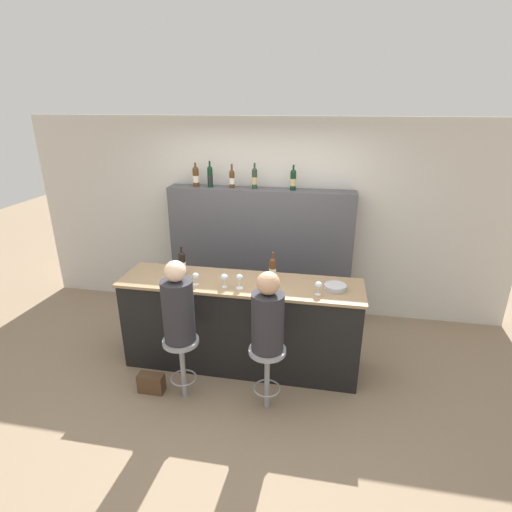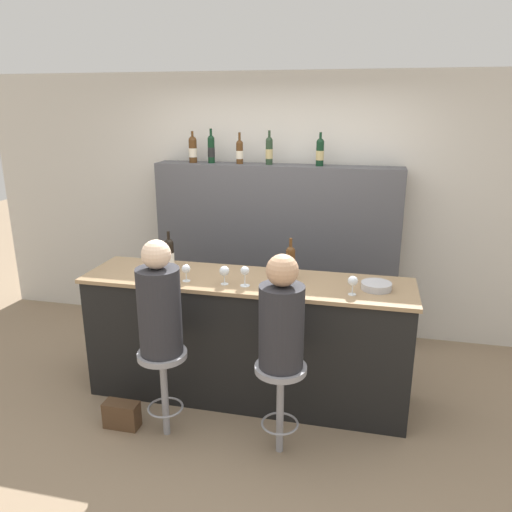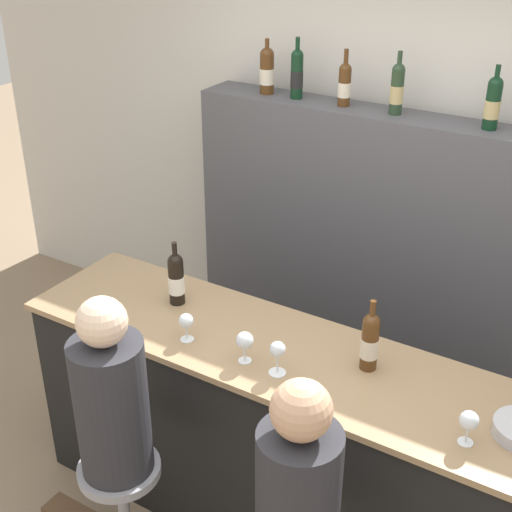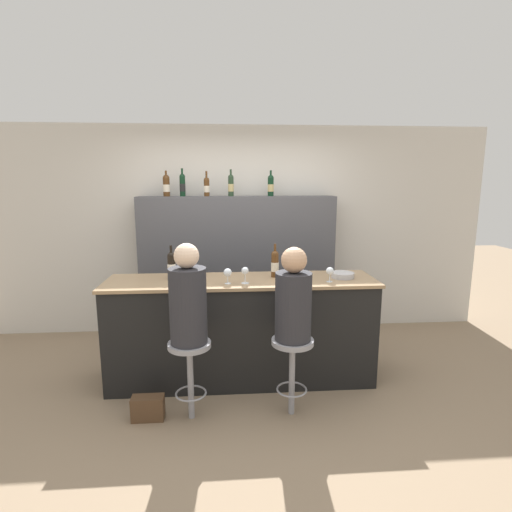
{
  "view_description": "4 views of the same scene",
  "coord_description": "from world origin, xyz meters",
  "px_view_note": "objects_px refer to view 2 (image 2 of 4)",
  "views": [
    {
      "loc": [
        0.85,
        -3.38,
        2.76
      ],
      "look_at": [
        0.16,
        0.34,
        1.29
      ],
      "focal_mm": 28.0,
      "sensor_mm": 36.0,
      "label": 1
    },
    {
      "loc": [
        0.89,
        -3.2,
        2.3
      ],
      "look_at": [
        0.06,
        0.36,
        1.18
      ],
      "focal_mm": 35.0,
      "sensor_mm": 36.0,
      "label": 2
    },
    {
      "loc": [
        1.19,
        -1.9,
        2.78
      ],
      "look_at": [
        -0.16,
        0.28,
        1.44
      ],
      "focal_mm": 50.0,
      "sensor_mm": 36.0,
      "label": 3
    },
    {
      "loc": [
        -0.14,
        -3.36,
        1.93
      ],
      "look_at": [
        0.14,
        0.31,
        1.23
      ],
      "focal_mm": 28.0,
      "sensor_mm": 36.0,
      "label": 4
    }
  ],
  "objects_px": {
    "guest_seated_right": "(282,318)",
    "wine_glass_2": "(245,272)",
    "wine_glass_1": "(224,271)",
    "wine_bottle_backbar_2": "(240,152)",
    "wine_glass_0": "(186,270)",
    "guest_seated_left": "(159,305)",
    "wine_bottle_backbar_3": "(269,150)",
    "wine_bottle_backbar_1": "(211,149)",
    "bar_stool_left": "(163,371)",
    "wine_bottle_backbar_0": "(193,149)",
    "metal_bowl": "(376,286)",
    "wine_glass_3": "(353,281)",
    "wine_bottle_counter_0": "(169,254)",
    "bar_stool_right": "(280,386)",
    "wine_bottle_counter_1": "(290,262)",
    "handbag": "(122,415)",
    "wine_bottle_backbar_4": "(320,152)"
  },
  "relations": [
    {
      "from": "wine_bottle_backbar_1",
      "to": "wine_bottle_backbar_3",
      "type": "height_order",
      "value": "wine_bottle_backbar_1"
    },
    {
      "from": "wine_bottle_backbar_3",
      "to": "guest_seated_left",
      "type": "xyz_separation_m",
      "value": [
        -0.37,
        -1.83,
        -0.86
      ]
    },
    {
      "from": "wine_bottle_backbar_0",
      "to": "wine_bottle_backbar_1",
      "type": "bearing_deg",
      "value": 0.0
    },
    {
      "from": "guest_seated_right",
      "to": "metal_bowl",
      "type": "bearing_deg",
      "value": 46.99
    },
    {
      "from": "wine_bottle_counter_1",
      "to": "wine_glass_2",
      "type": "xyz_separation_m",
      "value": [
        -0.3,
        -0.23,
        -0.02
      ]
    },
    {
      "from": "wine_bottle_counter_1",
      "to": "guest_seated_left",
      "type": "relative_size",
      "value": 0.4
    },
    {
      "from": "wine_glass_2",
      "to": "metal_bowl",
      "type": "height_order",
      "value": "wine_glass_2"
    },
    {
      "from": "wine_bottle_backbar_0",
      "to": "bar_stool_left",
      "type": "distance_m",
      "value": 2.31
    },
    {
      "from": "guest_seated_left",
      "to": "bar_stool_right",
      "type": "height_order",
      "value": "guest_seated_left"
    },
    {
      "from": "wine_bottle_backbar_3",
      "to": "wine_glass_2",
      "type": "relative_size",
      "value": 2.09
    },
    {
      "from": "wine_bottle_backbar_0",
      "to": "bar_stool_right",
      "type": "xyz_separation_m",
      "value": [
        1.22,
        -1.83,
        -1.36
      ]
    },
    {
      "from": "wine_bottle_counter_0",
      "to": "wine_bottle_backbar_4",
      "type": "xyz_separation_m",
      "value": [
        1.06,
        1.12,
        0.73
      ]
    },
    {
      "from": "wine_glass_0",
      "to": "bar_stool_left",
      "type": "relative_size",
      "value": 0.2
    },
    {
      "from": "wine_glass_3",
      "to": "guest_seated_right",
      "type": "relative_size",
      "value": 0.18
    },
    {
      "from": "wine_bottle_counter_1",
      "to": "guest_seated_right",
      "type": "distance_m",
      "value": 0.73
    },
    {
      "from": "wine_bottle_counter_0",
      "to": "wine_glass_1",
      "type": "relative_size",
      "value": 2.26
    },
    {
      "from": "wine_bottle_backbar_3",
      "to": "wine_bottle_backbar_1",
      "type": "bearing_deg",
      "value": 180.0
    },
    {
      "from": "wine_glass_2",
      "to": "metal_bowl",
      "type": "xyz_separation_m",
      "value": [
        0.94,
        0.15,
        -0.08
      ]
    },
    {
      "from": "wine_bottle_counter_0",
      "to": "wine_bottle_backbar_0",
      "type": "distance_m",
      "value": 1.35
    },
    {
      "from": "wine_bottle_backbar_2",
      "to": "wine_bottle_backbar_3",
      "type": "bearing_deg",
      "value": 0.0
    },
    {
      "from": "wine_bottle_counter_1",
      "to": "bar_stool_right",
      "type": "distance_m",
      "value": 0.95
    },
    {
      "from": "wine_bottle_backbar_0",
      "to": "wine_glass_1",
      "type": "distance_m",
      "value": 1.7
    },
    {
      "from": "wine_bottle_counter_0",
      "to": "wine_bottle_backbar_1",
      "type": "distance_m",
      "value": 1.34
    },
    {
      "from": "wine_glass_3",
      "to": "bar_stool_right",
      "type": "bearing_deg",
      "value": -131.07
    },
    {
      "from": "wine_glass_3",
      "to": "bar_stool_right",
      "type": "distance_m",
      "value": 0.87
    },
    {
      "from": "wine_glass_1",
      "to": "guest_seated_right",
      "type": "distance_m",
      "value": 0.72
    },
    {
      "from": "wine_bottle_counter_1",
      "to": "wine_bottle_backbar_4",
      "type": "height_order",
      "value": "wine_bottle_backbar_4"
    },
    {
      "from": "wine_bottle_backbar_0",
      "to": "guest_seated_right",
      "type": "xyz_separation_m",
      "value": [
        1.22,
        -1.83,
        -0.88
      ]
    },
    {
      "from": "wine_glass_0",
      "to": "handbag",
      "type": "height_order",
      "value": "wine_glass_0"
    },
    {
      "from": "wine_glass_3",
      "to": "handbag",
      "type": "distance_m",
      "value": 1.95
    },
    {
      "from": "wine_bottle_counter_1",
      "to": "metal_bowl",
      "type": "xyz_separation_m",
      "value": [
        0.65,
        -0.08,
        -0.11
      ]
    },
    {
      "from": "wine_glass_0",
      "to": "bar_stool_right",
      "type": "height_order",
      "value": "wine_glass_0"
    },
    {
      "from": "wine_bottle_counter_1",
      "to": "bar_stool_right",
      "type": "bearing_deg",
      "value": -84.99
    },
    {
      "from": "wine_glass_1",
      "to": "wine_glass_2",
      "type": "bearing_deg",
      "value": 0.0
    },
    {
      "from": "wine_bottle_counter_1",
      "to": "wine_glass_3",
      "type": "bearing_deg",
      "value": -25.55
    },
    {
      "from": "wine_bottle_backbar_1",
      "to": "bar_stool_left",
      "type": "height_order",
      "value": "wine_bottle_backbar_1"
    },
    {
      "from": "wine_bottle_counter_0",
      "to": "wine_bottle_counter_1",
      "type": "height_order",
      "value": "wine_bottle_counter_1"
    },
    {
      "from": "wine_glass_2",
      "to": "wine_glass_3",
      "type": "bearing_deg",
      "value": 0.0
    },
    {
      "from": "wine_bottle_backbar_3",
      "to": "bar_stool_right",
      "type": "distance_m",
      "value": 2.33
    },
    {
      "from": "metal_bowl",
      "to": "handbag",
      "type": "relative_size",
      "value": 0.84
    },
    {
      "from": "guest_seated_left",
      "to": "wine_bottle_backbar_3",
      "type": "bearing_deg",
      "value": 78.55
    },
    {
      "from": "wine_bottle_backbar_2",
      "to": "wine_glass_0",
      "type": "relative_size",
      "value": 2.26
    },
    {
      "from": "wine_bottle_backbar_4",
      "to": "wine_glass_3",
      "type": "height_order",
      "value": "wine_bottle_backbar_4"
    },
    {
      "from": "wine_bottle_backbar_0",
      "to": "wine_glass_2",
      "type": "height_order",
      "value": "wine_bottle_backbar_0"
    },
    {
      "from": "wine_glass_2",
      "to": "bar_stool_left",
      "type": "height_order",
      "value": "wine_glass_2"
    },
    {
      "from": "wine_bottle_backbar_0",
      "to": "wine_glass_2",
      "type": "xyz_separation_m",
      "value": [
        0.86,
        -1.35,
        -0.75
      ]
    },
    {
      "from": "wine_glass_2",
      "to": "guest_seated_right",
      "type": "bearing_deg",
      "value": -52.98
    },
    {
      "from": "wine_bottle_counter_1",
      "to": "wine_glass_2",
      "type": "relative_size",
      "value": 2.13
    },
    {
      "from": "guest_seated_right",
      "to": "wine_glass_2",
      "type": "bearing_deg",
      "value": 127.02
    },
    {
      "from": "guest_seated_left",
      "to": "bar_stool_right",
      "type": "distance_m",
      "value": 0.97
    }
  ]
}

